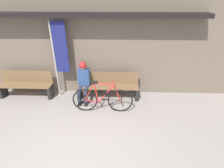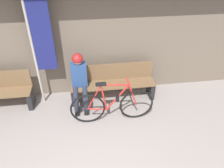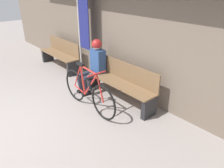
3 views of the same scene
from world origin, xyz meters
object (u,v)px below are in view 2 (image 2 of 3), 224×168
(person_seated, at_px, (79,78))
(banner_pole, at_px, (39,42))
(bicycle, at_px, (112,105))
(park_bench_near, at_px, (113,83))

(person_seated, height_order, banner_pole, banner_pole)
(bicycle, distance_m, person_seated, 0.95)
(person_seated, bearing_deg, banner_pole, 165.03)
(park_bench_near, relative_size, bicycle, 1.13)
(park_bench_near, distance_m, bicycle, 0.77)
(park_bench_near, distance_m, banner_pole, 1.80)
(bicycle, bearing_deg, park_bench_near, 81.51)
(park_bench_near, relative_size, banner_pole, 0.81)
(park_bench_near, xyz_separation_m, bicycle, (-0.11, -0.76, -0.01))
(person_seated, relative_size, banner_pole, 0.52)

